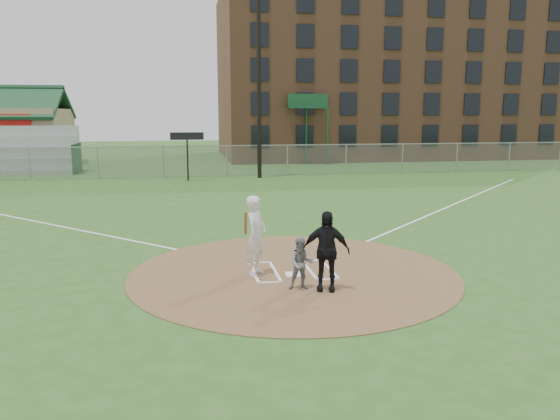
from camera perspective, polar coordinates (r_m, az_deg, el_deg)
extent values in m
plane|color=#2B571D|center=(14.16, 1.40, -6.59)|extent=(140.00, 140.00, 0.00)
cylinder|color=brown|center=(14.15, 1.40, -6.55)|extent=(8.40, 8.40, 0.02)
cube|color=white|center=(13.91, 1.49, -6.75)|extent=(0.46, 0.46, 0.03)
cube|color=white|center=(25.49, 17.49, 0.46)|extent=(17.04, 17.04, 0.01)
cube|color=white|center=(23.53, -25.35, -0.82)|extent=(17.04, 17.04, 0.01)
imported|color=slate|center=(12.68, 2.25, -5.62)|extent=(0.64, 0.52, 1.22)
imported|color=black|center=(12.58, 4.82, -4.27)|extent=(1.18, 0.76, 1.86)
cube|color=white|center=(14.14, -2.72, -6.52)|extent=(0.08, 1.80, 0.01)
cube|color=white|center=(14.21, -0.51, -6.42)|extent=(0.08, 1.80, 0.01)
cube|color=white|center=(15.03, -2.09, -5.50)|extent=(0.62, 0.08, 0.01)
cube|color=white|center=(13.32, -1.02, -7.56)|extent=(0.62, 0.08, 0.01)
cube|color=white|center=(14.51, 5.18, -6.11)|extent=(0.08, 1.80, 0.01)
cube|color=white|center=(14.38, 3.06, -6.23)|extent=(0.08, 1.80, 0.01)
cube|color=white|center=(15.28, 3.29, -5.25)|extent=(0.62, 0.08, 0.01)
cube|color=white|center=(13.61, 5.03, -7.21)|extent=(0.62, 0.08, 0.01)
imported|color=silver|center=(13.71, -2.53, -2.69)|extent=(0.78, 0.88, 2.02)
cylinder|color=brown|center=(13.20, -3.61, -1.35)|extent=(0.12, 0.60, 0.70)
cube|color=slate|center=(35.53, -5.59, 5.10)|extent=(56.00, 0.03, 2.00)
cube|color=gray|center=(35.45, -5.62, 6.71)|extent=(56.00, 0.06, 0.06)
cube|color=gray|center=(35.53, -5.59, 5.10)|extent=(56.08, 0.08, 2.00)
cube|color=#194728|center=(40.28, -20.45, 5.10)|extent=(0.08, 3.20, 2.00)
cube|color=red|center=(44.01, -26.45, 7.93)|extent=(3.00, 0.12, 1.60)
cube|color=brown|center=(54.69, 10.35, 13.54)|extent=(30.00, 16.00, 15.00)
cube|color=black|center=(47.17, 13.70, 13.87)|extent=(26.60, 0.10, 12.20)
cube|color=#194728|center=(43.72, 2.91, 10.66)|extent=(3.20, 1.00, 0.15)
cube|color=#194728|center=(44.24, 2.74, 7.74)|extent=(0.12, 0.12, 4.50)
cube|color=#194728|center=(43.68, 4.96, 7.68)|extent=(0.12, 0.12, 4.50)
cube|color=#194728|center=(43.73, 2.92, 11.38)|extent=(3.20, 0.08, 1.00)
cylinder|color=black|center=(34.66, -2.21, 13.29)|extent=(0.26, 0.26, 12.00)
cylinder|color=black|center=(33.61, -9.63, 5.24)|extent=(0.10, 0.10, 2.60)
cube|color=black|center=(33.52, -9.70, 7.62)|extent=(2.00, 0.10, 0.45)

